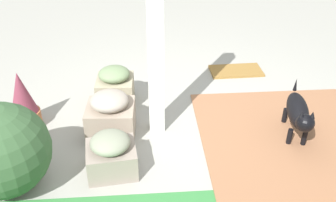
% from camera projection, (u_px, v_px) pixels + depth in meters
% --- Properties ---
extents(ground_plane, '(12.00, 12.00, 0.00)m').
position_uv_depth(ground_plane, '(183.00, 124.00, 4.11)').
color(ground_plane, '#99988F').
extents(brick_path, '(1.80, 2.40, 0.02)m').
position_uv_depth(brick_path, '(300.00, 156.00, 3.65)').
color(brick_path, '#936242').
rests_on(brick_path, ground).
extents(porch_pillar, '(0.15, 0.15, 2.00)m').
position_uv_depth(porch_pillar, '(155.00, 39.00, 3.53)').
color(porch_pillar, white).
rests_on(porch_pillar, ground).
extents(stone_planter_nearest, '(0.43, 0.43, 0.45)m').
position_uv_depth(stone_planter_nearest, '(115.00, 86.00, 4.38)').
color(stone_planter_nearest, '#9D9377').
rests_on(stone_planter_nearest, ground).
extents(stone_planter_near, '(0.50, 0.45, 0.48)m').
position_uv_depth(stone_planter_near, '(111.00, 115.00, 3.86)').
color(stone_planter_near, gray).
rests_on(stone_planter_near, ground).
extents(stone_planter_mid, '(0.47, 0.43, 0.40)m').
position_uv_depth(stone_planter_mid, '(111.00, 154.00, 3.39)').
color(stone_planter_mid, gray).
rests_on(stone_planter_mid, ground).
extents(round_shrub, '(0.80, 0.80, 0.80)m').
position_uv_depth(round_shrub, '(2.00, 150.00, 3.11)').
color(round_shrub, '#355632').
rests_on(round_shrub, ground).
extents(terracotta_pot_spiky, '(0.30, 0.30, 0.64)m').
position_uv_depth(terracotta_pot_spiky, '(23.00, 101.00, 3.93)').
color(terracotta_pot_spiky, '#A25C37').
rests_on(terracotta_pot_spiky, ground).
extents(dog, '(0.32, 0.75, 0.51)m').
position_uv_depth(dog, '(298.00, 113.00, 3.76)').
color(dog, black).
rests_on(dog, ground).
extents(doormat, '(0.70, 0.38, 0.03)m').
position_uv_depth(doormat, '(236.00, 71.00, 5.14)').
color(doormat, olive).
rests_on(doormat, ground).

